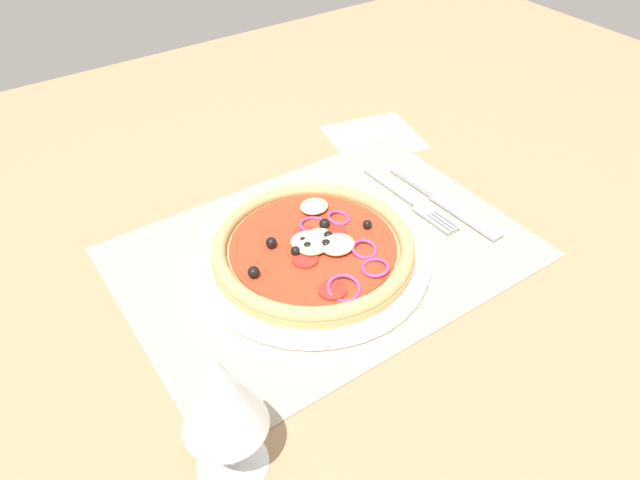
# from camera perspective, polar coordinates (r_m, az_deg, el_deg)

# --- Properties ---
(ground_plane) EXTENTS (1.90, 1.40, 0.02)m
(ground_plane) POSITION_cam_1_polar(r_m,az_deg,el_deg) (0.75, 0.39, -1.93)
(ground_plane) COLOR #9E7A56
(placemat) EXTENTS (0.49, 0.35, 0.00)m
(placemat) POSITION_cam_1_polar(r_m,az_deg,el_deg) (0.74, 0.39, -1.13)
(placemat) COLOR #A39984
(placemat) RESTS_ON ground_plane
(plate) EXTENTS (0.29, 0.29, 0.01)m
(plate) POSITION_cam_1_polar(r_m,az_deg,el_deg) (0.72, -0.66, -1.59)
(plate) COLOR white
(plate) RESTS_ON placemat
(pizza) EXTENTS (0.25, 0.25, 0.03)m
(pizza) POSITION_cam_1_polar(r_m,az_deg,el_deg) (0.71, -0.61, -0.61)
(pizza) COLOR tan
(pizza) RESTS_ON plate
(fork) EXTENTS (0.02, 0.18, 0.00)m
(fork) POSITION_cam_1_polar(r_m,az_deg,el_deg) (0.82, 8.92, 3.69)
(fork) COLOR #B2B5BA
(fork) RESTS_ON placemat
(knife) EXTENTS (0.03, 0.20, 0.01)m
(knife) POSITION_cam_1_polar(r_m,az_deg,el_deg) (0.83, 11.85, 3.72)
(knife) COLOR #B2B5BA
(knife) RESTS_ON placemat
(wine_glass) EXTENTS (0.07, 0.07, 0.15)m
(wine_glass) POSITION_cam_1_polar(r_m,az_deg,el_deg) (0.48, -9.53, -14.76)
(wine_glass) COLOR silver
(wine_glass) RESTS_ON ground_plane
(napkin) EXTENTS (0.16, 0.15, 0.00)m
(napkin) POSITION_cam_1_polar(r_m,az_deg,el_deg) (0.97, 5.22, 9.91)
(napkin) COLOR silver
(napkin) RESTS_ON ground_plane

